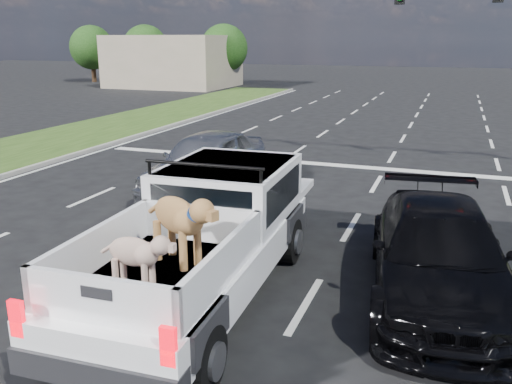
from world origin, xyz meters
TOP-DOWN VIEW (x-y plane):
  - ground at (0.00, 0.00)m, footprint 160.00×160.00m
  - road_markings at (0.00, 6.56)m, footprint 17.75×60.00m
  - curb_left at (-9.05, 6.00)m, footprint 0.15×60.00m
  - building_left at (-20.00, 36.00)m, footprint 10.00×8.00m
  - tree_far_a at (-30.00, 38.00)m, footprint 4.20×4.20m
  - tree_far_b at (-24.00, 38.00)m, footprint 4.20×4.20m
  - tree_far_c at (-16.00, 38.00)m, footprint 4.20×4.20m
  - pickup_truck at (0.09, -0.17)m, footprint 2.45×6.04m
  - silver_sedan at (-2.57, 5.56)m, footprint 2.17×5.03m
  - black_coupe at (3.68, 1.02)m, footprint 2.76×5.43m

SIDE VIEW (x-z plane):
  - ground at x=0.00m, z-range 0.00..0.00m
  - road_markings at x=0.00m, z-range 0.00..0.01m
  - curb_left at x=-9.05m, z-range 0.00..0.14m
  - black_coupe at x=3.68m, z-range 0.00..1.51m
  - silver_sedan at x=-2.57m, z-range 0.00..1.69m
  - pickup_truck at x=0.09m, z-range -0.08..2.15m
  - building_left at x=-20.00m, z-range 0.00..4.40m
  - tree_far_a at x=-30.00m, z-range 0.59..5.99m
  - tree_far_b at x=-24.00m, z-range 0.59..5.99m
  - tree_far_c at x=-16.00m, z-range 0.59..5.99m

